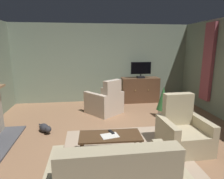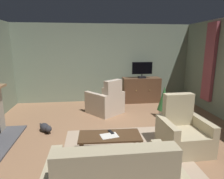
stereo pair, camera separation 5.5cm
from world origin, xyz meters
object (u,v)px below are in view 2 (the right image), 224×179
tv_remote (111,132)px  television (142,70)px  potted_plant_small_fern_corner (164,101)px  tv_cabinet (141,90)px  armchair_beside_cabinet (183,133)px  cat (45,128)px  folded_newspaper (109,136)px  armchair_near_window (106,102)px  coffee_table (110,137)px

tv_remote → television: bearing=136.4°
potted_plant_small_fern_corner → television: bearing=98.4°
tv_cabinet → armchair_beside_cabinet: (-0.06, -3.26, -0.09)m
tv_cabinet → cat: tv_cabinet is taller
tv_cabinet → potted_plant_small_fern_corner: (0.22, -1.56, 0.07)m
tv_remote → cat: tv_remote is taller
folded_newspaper → cat: (-1.37, 1.22, -0.31)m
folded_newspaper → armchair_near_window: (0.15, 2.35, -0.08)m
tv_remote → folded_newspaper: bearing=-38.8°
coffee_table → tv_remote: tv_remote is taller
coffee_table → potted_plant_small_fern_corner: size_ratio=1.30×
tv_remote → potted_plant_small_fern_corner: (1.67, 1.69, 0.06)m
tv_cabinet → tv_remote: bearing=-114.0°
folded_newspaper → armchair_near_window: size_ratio=0.25×
folded_newspaper → cat: folded_newspaper is taller
cat → television: bearing=36.4°
potted_plant_small_fern_corner → armchair_beside_cabinet: bearing=-99.3°
television → coffee_table: size_ratio=0.62×
armchair_near_window → folded_newspaper: bearing=-93.7°
coffee_table → folded_newspaper: size_ratio=3.74×
television → tv_remote: size_ratio=4.12×
tv_cabinet → potted_plant_small_fern_corner: 1.58m
armchair_beside_cabinet → tv_cabinet: bearing=89.0°
armchair_near_window → coffee_table: bearing=-93.5°
cat → armchair_near_window: bearing=36.6°
coffee_table → tv_cabinet: bearing=66.2°
television → cat: television is taller
armchair_near_window → cat: armchair_near_window is taller
television → folded_newspaper: television is taller
armchair_beside_cabinet → television: bearing=89.0°
coffee_table → armchair_beside_cabinet: 1.43m
coffee_table → armchair_near_window: 2.32m
tv_remote → potted_plant_small_fern_corner: size_ratio=0.20×
armchair_near_window → cat: (-1.52, -1.13, -0.23)m
tv_remote → armchair_beside_cabinet: (1.39, -0.01, -0.10)m
tv_cabinet → coffee_table: tv_cabinet is taller
television → tv_remote: bearing=-114.3°
folded_newspaper → armchair_near_window: 2.35m
armchair_beside_cabinet → armchair_near_window: 2.57m
coffee_table → folded_newspaper: folded_newspaper is taller
television → tv_cabinet: bearing=90.0°
folded_newspaper → tv_remote: bearing=58.4°
television → cat: bearing=-143.6°
television → cat: size_ratio=1.20×
coffee_table → cat: size_ratio=1.93×
folded_newspaper → armchair_beside_cabinet: size_ratio=0.29×
tv_cabinet → armchair_beside_cabinet: size_ratio=1.25×
tv_cabinet → armchair_beside_cabinet: bearing=-91.0°
coffee_table → armchair_near_window: armchair_near_window is taller
television → folded_newspaper: 3.73m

